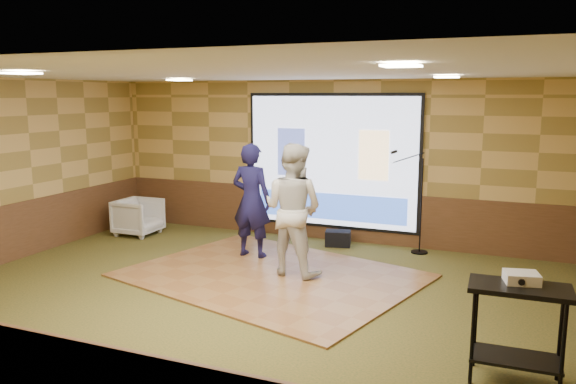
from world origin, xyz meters
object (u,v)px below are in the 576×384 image
at_px(mic_stand, 417,225).
at_px(banquet_chair, 138,217).
at_px(player_left, 252,200).
at_px(projector_screen, 332,163).
at_px(projector, 522,278).
at_px(av_table, 518,315).
at_px(duffel_bag, 338,238).
at_px(player_right, 293,209).
at_px(dance_floor, 272,275).

distance_m(mic_stand, banquet_chair, 5.35).
bearing_deg(mic_stand, player_left, -128.49).
height_order(projector_screen, banquet_chair, projector_screen).
bearing_deg(projector_screen, projector, -52.96).
xyz_separation_m(av_table, duffel_bag, (-3.03, 4.09, -0.53)).
bearing_deg(mic_stand, banquet_chair, -148.40).
bearing_deg(av_table, mic_stand, 111.23).
height_order(projector_screen, projector, projector_screen).
xyz_separation_m(av_table, mic_stand, (-1.63, 4.19, -0.18)).
xyz_separation_m(player_right, projector, (3.18, -2.13, -0.01)).
bearing_deg(projector, player_left, 134.21).
relative_size(av_table, mic_stand, 0.54).
distance_m(projector_screen, projector, 5.49).
height_order(player_left, duffel_bag, player_left).
bearing_deg(duffel_bag, mic_stand, 4.21).
distance_m(player_left, duffel_bag, 1.89).
bearing_deg(player_right, projector, 155.32).
relative_size(dance_floor, player_left, 2.16).
bearing_deg(projector_screen, av_table, -53.61).
bearing_deg(projector_screen, banquet_chair, -163.88).
xyz_separation_m(player_left, av_table, (4.16, -2.83, -0.31)).
xyz_separation_m(projector, duffel_bag, (-3.04, 4.00, -0.87)).
xyz_separation_m(dance_floor, banquet_chair, (-3.47, 1.38, 0.34)).
bearing_deg(banquet_chair, projector, -115.81).
height_order(player_right, duffel_bag, player_right).
bearing_deg(mic_stand, av_table, -45.59).
relative_size(projector, mic_stand, 0.17).
xyz_separation_m(mic_stand, duffel_bag, (-1.40, -0.10, -0.35)).
bearing_deg(dance_floor, player_right, 34.92).
distance_m(dance_floor, player_right, 1.07).
height_order(projector_screen, player_right, projector_screen).
bearing_deg(av_table, banquet_chair, 153.75).
relative_size(projector_screen, av_table, 3.44).
bearing_deg(projector, banquet_chair, 141.92).
xyz_separation_m(player_right, mic_stand, (1.54, 1.97, -0.53)).
relative_size(projector_screen, banquet_chair, 4.22).
xyz_separation_m(projector_screen, player_left, (-0.87, -1.63, -0.49)).
height_order(dance_floor, player_left, player_left).
height_order(dance_floor, av_table, av_table).
relative_size(dance_floor, projector, 13.49).
height_order(projector, duffel_bag, projector).
height_order(player_right, mic_stand, player_right).
bearing_deg(player_right, av_table, 154.11).
relative_size(player_right, mic_stand, 1.11).
relative_size(player_right, banquet_chair, 2.54).
height_order(player_left, mic_stand, player_left).
bearing_deg(av_table, dance_floor, 149.49).
height_order(av_table, banquet_chair, av_table).
relative_size(player_right, projector, 6.51).
bearing_deg(player_left, projector_screen, -116.30).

